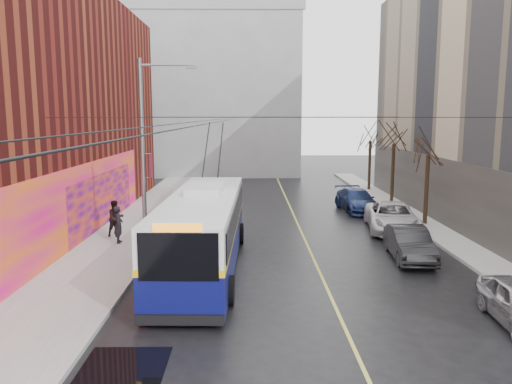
% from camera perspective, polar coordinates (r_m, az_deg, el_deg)
% --- Properties ---
extents(ground, '(140.00, 140.00, 0.00)m').
position_cam_1_polar(ground, '(14.44, 5.25, -17.89)').
color(ground, black).
rests_on(ground, ground).
extents(sidewalk_left, '(4.00, 60.00, 0.15)m').
position_cam_1_polar(sidewalk_left, '(26.47, -15.21, -5.57)').
color(sidewalk_left, gray).
rests_on(sidewalk_left, ground).
extents(sidewalk_right, '(2.00, 60.00, 0.15)m').
position_cam_1_polar(sidewalk_right, '(27.69, 21.46, -5.25)').
color(sidewalk_right, gray).
rests_on(sidewalk_right, ground).
extents(lane_line, '(0.12, 50.00, 0.01)m').
position_cam_1_polar(lane_line, '(27.76, 5.31, -4.80)').
color(lane_line, '#BFB74C').
rests_on(lane_line, ground).
extents(building_far, '(20.50, 12.10, 18.00)m').
position_cam_1_polar(building_far, '(58.06, -5.41, 11.16)').
color(building_far, gray).
rests_on(building_far, ground).
extents(streetlight_pole, '(2.65, 0.60, 9.00)m').
position_cam_1_polar(streetlight_pole, '(23.37, -12.45, 4.54)').
color(streetlight_pole, slate).
rests_on(streetlight_pole, ground).
extents(catenary_wires, '(18.00, 60.00, 0.22)m').
position_cam_1_polar(catenary_wires, '(27.63, -3.12, 8.24)').
color(catenary_wires, black).
extents(tree_near, '(3.20, 3.20, 6.40)m').
position_cam_1_polar(tree_near, '(30.70, 19.16, 5.44)').
color(tree_near, black).
rests_on(tree_near, ground).
extents(tree_mid, '(3.20, 3.20, 6.68)m').
position_cam_1_polar(tree_mid, '(37.35, 15.53, 6.52)').
color(tree_mid, black).
rests_on(tree_mid, ground).
extents(tree_far, '(3.20, 3.20, 6.57)m').
position_cam_1_polar(tree_far, '(44.11, 12.98, 6.75)').
color(tree_far, black).
rests_on(tree_far, ground).
extents(puddle, '(2.21, 2.89, 0.01)m').
position_cam_1_polar(puddle, '(13.86, -15.20, -19.35)').
color(puddle, black).
rests_on(puddle, ground).
extents(pigeons_flying, '(5.53, 2.09, 1.93)m').
position_cam_1_polar(pigeons_flying, '(23.59, -4.28, 11.36)').
color(pigeons_flying, slate).
extents(trolleybus, '(3.30, 13.02, 6.13)m').
position_cam_1_polar(trolleybus, '(21.29, -6.02, -4.26)').
color(trolleybus, '#0A0C4B').
rests_on(trolleybus, ground).
extents(parked_car_b, '(1.90, 4.59, 1.48)m').
position_cam_1_polar(parked_car_b, '(23.76, 17.12, -5.63)').
color(parked_car_b, '#242426').
rests_on(parked_car_b, ground).
extents(parked_car_c, '(3.45, 6.09, 1.61)m').
position_cam_1_polar(parked_car_c, '(29.23, 15.27, -2.78)').
color(parked_car_c, silver).
rests_on(parked_car_c, ground).
extents(parked_car_d, '(2.54, 5.34, 1.50)m').
position_cam_1_polar(parked_car_d, '(34.77, 11.45, -0.94)').
color(parked_car_d, '#16244E').
rests_on(parked_car_d, ground).
extents(following_car, '(2.18, 4.29, 1.40)m').
position_cam_1_polar(following_car, '(35.14, -5.37, -0.79)').
color(following_car, '#9FA0A4').
rests_on(following_car, ground).
extents(pedestrian_a, '(0.54, 0.73, 1.86)m').
position_cam_1_polar(pedestrian_a, '(25.91, -15.43, -3.61)').
color(pedestrian_a, black).
rests_on(pedestrian_a, sidewalk_left).
extents(pedestrian_b, '(1.16, 1.16, 1.90)m').
position_cam_1_polar(pedestrian_b, '(27.45, -15.73, -2.89)').
color(pedestrian_b, black).
rests_on(pedestrian_b, sidewalk_left).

